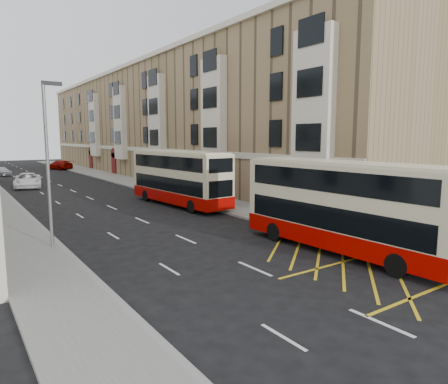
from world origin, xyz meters
TOP-DOWN VIEW (x-y plane):
  - ground at (0.00, 0.00)m, footprint 200.00×200.00m
  - pavement_right at (8.00, 30.00)m, footprint 4.00×120.00m
  - kerb_right at (6.00, 30.00)m, footprint 0.25×120.00m
  - kerb_left at (-6.00, 30.00)m, footprint 0.25×120.00m
  - road_markings at (0.00, 45.00)m, footprint 10.00×110.00m
  - terrace_right at (14.88, 45.38)m, footprint 10.75×79.00m
  - guard_railing at (6.25, 5.75)m, footprint 0.06×6.56m
  - street_lamp_near at (-6.35, 12.00)m, footprint 0.93×0.18m
  - double_decker_front at (5.00, 3.52)m, footprint 2.82×11.04m
  - double_decker_rear at (4.90, 19.90)m, footprint 3.34×11.21m
  - pedestrian_near at (8.32, 1.31)m, footprint 0.74×0.67m
  - pedestrian_far at (7.26, 3.48)m, footprint 1.09×0.72m
  - white_van at (-3.40, 39.70)m, footprint 3.60×6.15m
  - car_silver at (-4.30, 56.88)m, footprint 2.73×4.31m
  - car_red at (5.20, 64.21)m, footprint 4.07×5.95m

SIDE VIEW (x-z plane):
  - ground at x=0.00m, z-range 0.00..0.00m
  - road_markings at x=0.00m, z-range 0.00..0.01m
  - pavement_right at x=8.00m, z-range 0.00..0.15m
  - kerb_right at x=6.00m, z-range 0.00..0.15m
  - kerb_left at x=-6.00m, z-range 0.00..0.15m
  - car_silver at x=-4.30m, z-range 0.00..1.37m
  - car_red at x=5.20m, z-range 0.00..1.60m
  - white_van at x=-3.40m, z-range 0.00..1.61m
  - guard_railing at x=6.25m, z-range 0.35..1.36m
  - pedestrian_near at x=8.32m, z-range 0.15..1.84m
  - pedestrian_far at x=7.26m, z-range 0.15..1.86m
  - double_decker_front at x=5.00m, z-range 0.04..4.42m
  - double_decker_rear at x=4.90m, z-range 0.04..4.45m
  - street_lamp_near at x=-6.35m, z-range 0.64..8.64m
  - terrace_right at x=14.88m, z-range -0.10..15.15m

